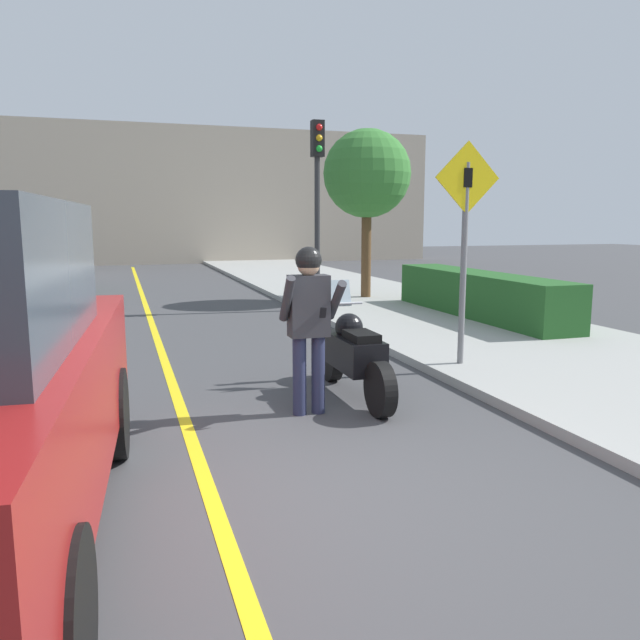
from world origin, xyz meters
TOP-DOWN VIEW (x-y plane):
  - ground_plane at (0.00, 0.00)m, footprint 80.00×80.00m
  - sidewalk_curb at (4.80, 4.00)m, footprint 4.40×44.00m
  - road_center_line at (-0.60, 6.00)m, footprint 0.12×36.00m
  - building_backdrop at (0.00, 26.00)m, footprint 28.00×1.20m
  - motorcycle at (1.31, 2.34)m, footprint 0.62×2.11m
  - person_biker at (0.65, 1.88)m, footprint 0.59×0.47m
  - crossing_sign at (3.08, 3.01)m, footprint 0.91×0.08m
  - traffic_light at (3.03, 9.07)m, footprint 0.26×0.30m
  - hedge_row at (5.60, 6.62)m, footprint 0.90×5.19m
  - street_tree at (4.64, 10.19)m, footprint 2.11×2.11m
  - parked_car_green at (-3.62, 14.23)m, footprint 1.88×4.20m
  - parked_car_silver at (-3.40, 20.07)m, footprint 1.88×4.20m

SIDE VIEW (x-z plane):
  - ground_plane at x=0.00m, z-range 0.00..0.00m
  - road_center_line at x=-0.60m, z-range 0.00..0.01m
  - sidewalk_curb at x=4.80m, z-range 0.00..0.11m
  - motorcycle at x=1.31m, z-range -0.15..1.12m
  - hedge_row at x=5.60m, z-range 0.11..0.97m
  - parked_car_green at x=-3.62m, z-range 0.02..1.70m
  - parked_car_silver at x=-3.40m, z-range 0.02..1.70m
  - person_biker at x=0.65m, z-range 0.19..1.91m
  - crossing_sign at x=3.08m, z-range 0.40..3.25m
  - traffic_light at x=3.03m, z-range 0.88..4.86m
  - street_tree at x=4.64m, z-range 1.05..5.09m
  - building_backdrop at x=0.00m, z-range 0.00..6.28m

